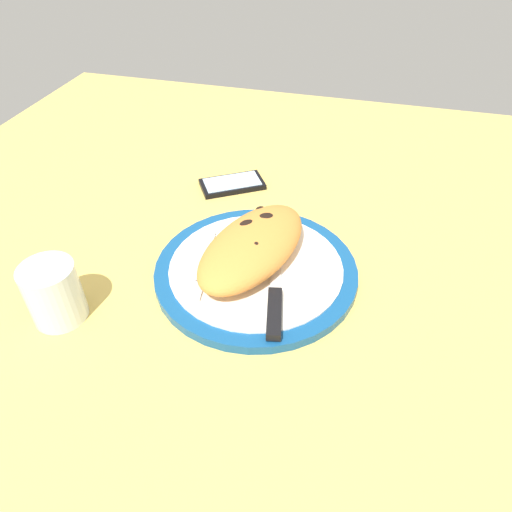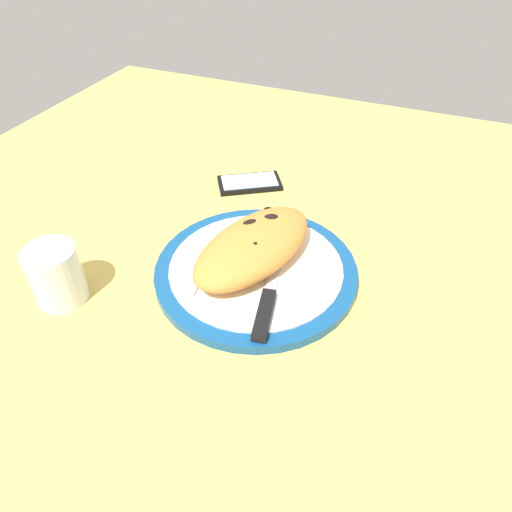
{
  "view_description": "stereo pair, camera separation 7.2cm",
  "coord_description": "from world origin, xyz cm",
  "px_view_note": "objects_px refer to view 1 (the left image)",
  "views": [
    {
      "loc": [
        53.06,
        14.24,
        50.51
      ],
      "look_at": [
        0.0,
        0.0,
        3.86
      ],
      "focal_mm": 33.02,
      "sensor_mm": 36.0,
      "label": 1
    },
    {
      "loc": [
        50.74,
        21.05,
        50.51
      ],
      "look_at": [
        0.0,
        0.0,
        3.86
      ],
      "focal_mm": 33.02,
      "sensor_mm": 36.0,
      "label": 2
    }
  ],
  "objects_px": {
    "plate": "(256,270)",
    "fork": "(201,270)",
    "calzone": "(253,246)",
    "knife": "(275,298)",
    "water_glass": "(55,296)",
    "smartphone": "(232,184)"
  },
  "relations": [
    {
      "from": "plate",
      "to": "knife",
      "type": "height_order",
      "value": "knife"
    },
    {
      "from": "plate",
      "to": "knife",
      "type": "bearing_deg",
      "value": 34.61
    },
    {
      "from": "fork",
      "to": "water_glass",
      "type": "distance_m",
      "value": 0.21
    },
    {
      "from": "knife",
      "to": "water_glass",
      "type": "bearing_deg",
      "value": -72.98
    },
    {
      "from": "fork",
      "to": "knife",
      "type": "height_order",
      "value": "knife"
    },
    {
      "from": "calzone",
      "to": "knife",
      "type": "xyz_separation_m",
      "value": [
        0.08,
        0.05,
        -0.02
      ]
    },
    {
      "from": "water_glass",
      "to": "plate",
      "type": "bearing_deg",
      "value": 122.21
    },
    {
      "from": "calzone",
      "to": "smartphone",
      "type": "distance_m",
      "value": 0.26
    },
    {
      "from": "knife",
      "to": "smartphone",
      "type": "distance_m",
      "value": 0.35
    },
    {
      "from": "calzone",
      "to": "water_glass",
      "type": "relative_size",
      "value": 2.91
    },
    {
      "from": "calzone",
      "to": "knife",
      "type": "distance_m",
      "value": 0.1
    },
    {
      "from": "calzone",
      "to": "fork",
      "type": "height_order",
      "value": "calzone"
    },
    {
      "from": "calzone",
      "to": "knife",
      "type": "bearing_deg",
      "value": 34.94
    },
    {
      "from": "smartphone",
      "to": "calzone",
      "type": "bearing_deg",
      "value": 24.7
    },
    {
      "from": "calzone",
      "to": "water_glass",
      "type": "height_order",
      "value": "water_glass"
    },
    {
      "from": "smartphone",
      "to": "water_glass",
      "type": "distance_m",
      "value": 0.42
    },
    {
      "from": "calzone",
      "to": "knife",
      "type": "height_order",
      "value": "calzone"
    },
    {
      "from": "fork",
      "to": "water_glass",
      "type": "bearing_deg",
      "value": -54.48
    },
    {
      "from": "calzone",
      "to": "fork",
      "type": "bearing_deg",
      "value": -56.16
    },
    {
      "from": "smartphone",
      "to": "water_glass",
      "type": "xyz_separation_m",
      "value": [
        0.4,
        -0.13,
        0.03
      ]
    },
    {
      "from": "water_glass",
      "to": "knife",
      "type": "bearing_deg",
      "value": 107.02
    },
    {
      "from": "plate",
      "to": "fork",
      "type": "xyz_separation_m",
      "value": [
        0.03,
        -0.08,
        0.01
      ]
    }
  ]
}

